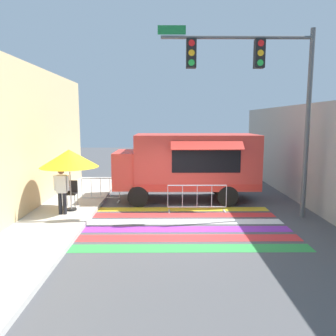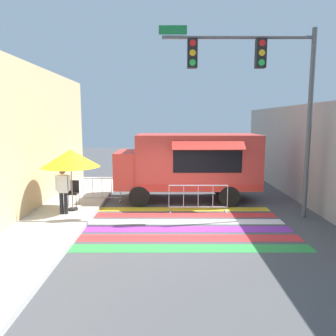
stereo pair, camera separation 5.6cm
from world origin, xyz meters
name	(u,v)px [view 2 (the right image)]	position (x,y,z in m)	size (l,w,h in m)	color
ground_plane	(185,224)	(0.00, 0.00, 0.00)	(60.00, 60.00, 0.00)	#4C4C4F
sidewalk_left	(19,222)	(-5.36, 0.00, 0.07)	(4.40, 16.00, 0.15)	#B7B5AD
building_left_facade	(9,142)	(-5.49, 0.00, 2.64)	(0.25, 16.00, 5.29)	#DBBC84
concrete_wall_right	(301,154)	(4.84, 3.00, 1.98)	(0.20, 16.00, 3.95)	gray
crosswalk_painted	(185,225)	(0.00, -0.13, 0.00)	(6.40, 4.36, 0.01)	green
food_truck	(185,163)	(0.16, 3.23, 1.59)	(5.78, 2.76, 2.75)	#D13D33
traffic_signal_pole	(260,81)	(2.47, 0.77, 4.58)	(5.07, 0.29, 6.31)	#515456
patio_umbrella	(69,158)	(-4.00, 1.17, 2.00)	(2.03, 2.03, 2.17)	black
folding_chair	(71,191)	(-4.15, 1.73, 0.73)	(0.43, 0.43, 0.96)	#4C4C51
vendor_person	(62,188)	(-4.16, 0.68, 1.04)	(0.53, 0.21, 1.59)	black
barricade_front	(197,198)	(0.51, 1.44, 0.50)	(2.16, 0.44, 1.00)	#B7BABF
barricade_side	(101,190)	(-3.30, 2.93, 0.48)	(1.55, 0.44, 1.00)	#B7BABF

